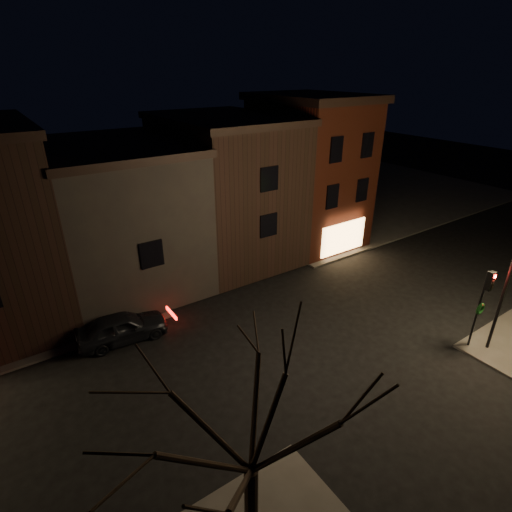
{
  "coord_description": "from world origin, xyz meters",
  "views": [
    {
      "loc": [
        -11.59,
        -12.51,
        12.23
      ],
      "look_at": [
        -0.9,
        3.25,
        3.2
      ],
      "focal_mm": 28.0,
      "sensor_mm": 36.0,
      "label": 1
    }
  ],
  "objects": [
    {
      "name": "ground",
      "position": [
        0.0,
        0.0,
        0.0
      ],
      "size": [
        120.0,
        120.0,
        0.0
      ],
      "primitive_type": "plane",
      "color": "black",
      "rests_on": "ground"
    },
    {
      "name": "row_building_b",
      "position": [
        -5.75,
        10.5,
        4.33
      ],
      "size": [
        7.8,
        10.3,
        8.4
      ],
      "color": "black",
      "rests_on": "ground"
    },
    {
      "name": "corner_building",
      "position": [
        8.0,
        9.47,
        5.4
      ],
      "size": [
        6.5,
        8.5,
        10.5
      ],
      "color": "#3E150B",
      "rests_on": "ground"
    },
    {
      "name": "parked_car_a",
      "position": [
        -7.96,
        4.5,
        0.73
      ],
      "size": [
        4.44,
        2.1,
        1.47
      ],
      "primitive_type": "imported",
      "rotation": [
        0.0,
        0.0,
        1.48
      ],
      "color": "black",
      "rests_on": "ground"
    },
    {
      "name": "sidewalk_far_right",
      "position": [
        20.0,
        20.0,
        0.06
      ],
      "size": [
        30.0,
        30.0,
        0.12
      ],
      "primitive_type": "cube",
      "color": "#2D2B28",
      "rests_on": "ground"
    },
    {
      "name": "traffic_signal",
      "position": [
        5.6,
        -5.51,
        2.81
      ],
      "size": [
        0.58,
        0.38,
        4.05
      ],
      "color": "black",
      "rests_on": "sidewalk_near_right"
    },
    {
      "name": "bare_tree_left",
      "position": [
        -8.0,
        -7.0,
        5.43
      ],
      "size": [
        5.6,
        5.6,
        7.5
      ],
      "color": "black",
      "rests_on": "sidewalk_near_left"
    },
    {
      "name": "row_building_a",
      "position": [
        1.5,
        10.5,
        4.83
      ],
      "size": [
        7.3,
        10.3,
        9.4
      ],
      "color": "black",
      "rests_on": "ground"
    }
  ]
}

